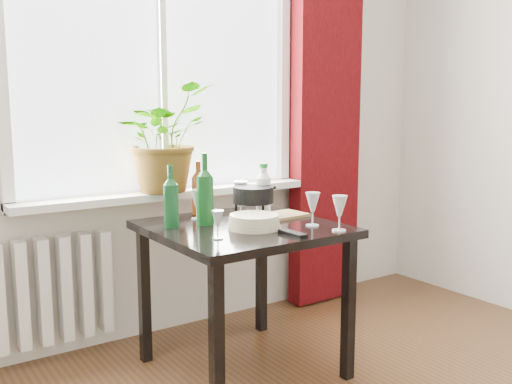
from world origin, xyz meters
TOP-DOWN VIEW (x-y plane):
  - window at (0.00, 2.22)m, footprint 1.72×0.08m
  - windowsill at (0.00, 2.15)m, footprint 1.72×0.20m
  - curtain at (1.12, 2.12)m, footprint 0.50×0.12m
  - radiator at (-0.75, 2.18)m, footprint 0.80×0.10m
  - table at (0.10, 1.55)m, footprint 0.85×0.85m
  - potted_plant at (-0.04, 2.13)m, footprint 0.69×0.66m
  - wine_bottle_left at (-0.21, 1.70)m, footprint 0.08×0.08m
  - wine_bottle_right at (-0.04, 1.66)m, footprint 0.10×0.10m
  - bottle_amber at (0.06, 1.92)m, footprint 0.07×0.07m
  - cleaning_bottle at (0.34, 1.71)m, footprint 0.09×0.09m
  - wineglass_front_right at (0.36, 1.34)m, footprint 0.09×0.09m
  - wineglass_far_right at (0.39, 1.19)m, footprint 0.08×0.08m
  - wineglass_back_center at (0.24, 1.79)m, footprint 0.09×0.09m
  - wineglass_back_left at (-0.02, 1.80)m, footprint 0.08×0.08m
  - wineglass_front_left at (-0.15, 1.36)m, footprint 0.06×0.06m
  - plate_stack at (0.10, 1.45)m, footprint 0.25×0.25m
  - fondue_pot at (0.24, 1.67)m, footprint 0.29×0.26m
  - tv_remote at (0.16, 1.24)m, footprint 0.05×0.16m
  - cutting_board at (0.37, 1.61)m, footprint 0.28×0.20m

SIDE VIEW (x-z plane):
  - radiator at x=-0.75m, z-range 0.10..0.66m
  - table at x=0.10m, z-range 0.28..1.02m
  - cutting_board at x=0.37m, z-range 0.74..0.75m
  - tv_remote at x=0.16m, z-range 0.74..0.76m
  - plate_stack at x=0.10m, z-range 0.74..0.81m
  - wineglass_front_left at x=-0.15m, z-range 0.74..0.87m
  - wineglass_back_left at x=-0.02m, z-range 0.74..0.90m
  - fondue_pot at x=0.24m, z-range 0.74..0.90m
  - wineglass_front_right at x=0.36m, z-range 0.74..0.91m
  - wineglass_far_right at x=0.39m, z-range 0.74..0.91m
  - windowsill at x=0.00m, z-range 0.80..0.84m
  - wineglass_back_center at x=0.24m, z-range 0.74..0.92m
  - cleaning_bottle at x=0.34m, z-range 0.74..1.01m
  - bottle_amber at x=0.06m, z-range 0.74..1.03m
  - wine_bottle_left at x=-0.21m, z-range 0.74..1.04m
  - wine_bottle_right at x=-0.04m, z-range 0.74..1.09m
  - potted_plant at x=-0.04m, z-range 0.85..1.43m
  - curtain at x=1.12m, z-range 0.01..2.58m
  - window at x=0.00m, z-range 0.79..2.41m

